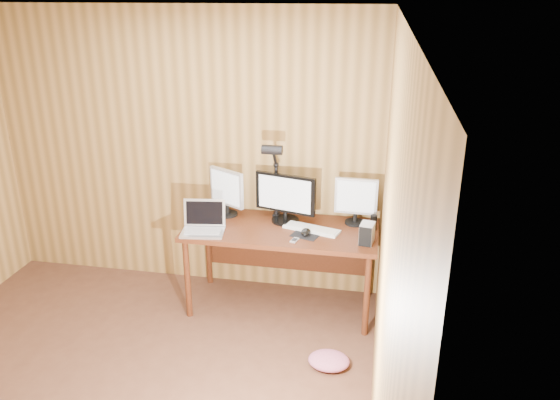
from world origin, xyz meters
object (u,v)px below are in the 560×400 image
(desk_lamp, at_px, (274,170))
(monitor_left, at_px, (227,191))
(monitor_right, at_px, (356,200))
(speaker, at_px, (374,223))
(hard_drive, at_px, (367,233))
(phone, at_px, (295,240))
(mouse, at_px, (306,232))
(keyboard, at_px, (312,229))
(laptop, at_px, (204,224))
(desk, at_px, (283,238))
(monitor_center, at_px, (285,198))

(desk_lamp, bearing_deg, monitor_left, 158.02)
(monitor_right, height_order, speaker, monitor_right)
(hard_drive, xyz_separation_m, phone, (-0.56, -0.07, -0.08))
(hard_drive, bearing_deg, mouse, -178.02)
(keyboard, relative_size, phone, 4.95)
(mouse, bearing_deg, laptop, -163.22)
(monitor_right, distance_m, phone, 0.65)
(desk, relative_size, mouse, 13.50)
(monitor_left, distance_m, hard_drive, 1.28)
(speaker, bearing_deg, monitor_right, 148.38)
(desk, bearing_deg, phone, -63.17)
(mouse, bearing_deg, speaker, 32.93)
(laptop, distance_m, mouse, 0.84)
(desk, relative_size, desk_lamp, 2.19)
(desk, distance_m, speaker, 0.78)
(keyboard, height_order, mouse, mouse)
(desk, distance_m, hard_drive, 0.77)
(desk, height_order, monitor_center, monitor_center)
(hard_drive, distance_m, phone, 0.57)
(monitor_center, height_order, monitor_right, monitor_center)
(hard_drive, bearing_deg, monitor_left, 173.37)
(monitor_right, height_order, laptop, monitor_right)
(monitor_right, bearing_deg, desk_lamp, -174.51)
(laptop, relative_size, phone, 3.81)
(keyboard, distance_m, mouse, 0.11)
(monitor_center, xyz_separation_m, laptop, (-0.62, -0.31, -0.16))
(monitor_right, xyz_separation_m, keyboard, (-0.34, -0.20, -0.20))
(keyboard, distance_m, hard_drive, 0.49)
(keyboard, bearing_deg, laptop, -152.41)
(speaker, bearing_deg, hard_drive, -99.62)
(monitor_left, xyz_separation_m, desk_lamp, (0.43, -0.03, 0.23))
(desk, distance_m, laptop, 0.69)
(desk, xyz_separation_m, laptop, (-0.62, -0.24, 0.18))
(monitor_left, bearing_deg, desk, 16.50)
(monitor_left, distance_m, monitor_right, 1.11)
(monitor_left, height_order, mouse, monitor_left)
(monitor_center, xyz_separation_m, mouse, (0.21, -0.24, -0.19))
(laptop, distance_m, hard_drive, 1.32)
(keyboard, xyz_separation_m, speaker, (0.50, 0.10, 0.05))
(mouse, distance_m, desk_lamp, 0.59)
(desk_lamp, bearing_deg, speaker, -20.74)
(hard_drive, bearing_deg, desk_lamp, 167.73)
(hard_drive, bearing_deg, desk, 171.30)
(monitor_center, distance_m, speaker, 0.76)
(monitor_center, xyz_separation_m, keyboard, (0.25, -0.14, -0.21))
(monitor_center, bearing_deg, speaker, 11.21)
(desk, relative_size, speaker, 12.51)
(monitor_right, xyz_separation_m, speaker, (0.16, -0.10, -0.15))
(monitor_left, distance_m, laptop, 0.41)
(mouse, height_order, speaker, speaker)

